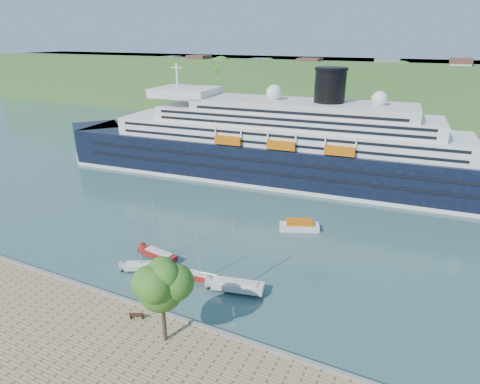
% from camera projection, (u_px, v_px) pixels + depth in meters
% --- Properties ---
extents(ground, '(400.00, 400.00, 0.00)m').
position_uv_depth(ground, '(148.00, 313.00, 51.93)').
color(ground, '#315755').
rests_on(ground, ground).
extents(far_hillside, '(400.00, 50.00, 24.00)m').
position_uv_depth(far_hillside, '(361.00, 91.00, 169.25)').
color(far_hillside, '#2E5923').
rests_on(far_hillside, ground).
extents(quay_coping, '(220.00, 0.50, 0.30)m').
position_uv_depth(quay_coping, '(147.00, 307.00, 51.34)').
color(quay_coping, slate).
rests_on(quay_coping, promenade).
extents(cruise_ship, '(122.61, 27.90, 27.30)m').
position_uv_depth(cruise_ship, '(273.00, 125.00, 96.34)').
color(cruise_ship, black).
rests_on(cruise_ship, ground).
extents(park_bench, '(1.90, 1.38, 1.12)m').
position_uv_depth(park_bench, '(137.00, 314.00, 49.30)').
color(park_bench, '#3F2012').
rests_on(park_bench, promenade).
extents(promenade_tree, '(6.80, 6.80, 11.27)m').
position_uv_depth(promenade_tree, '(162.00, 299.00, 44.00)').
color(promenade_tree, '#326A1C').
rests_on(promenade_tree, promenade).
extents(floating_pontoon, '(16.15, 3.73, 0.36)m').
position_uv_depth(floating_pontoon, '(193.00, 277.00, 59.44)').
color(floating_pontoon, '#69645E').
rests_on(floating_pontoon, ground).
extents(sailboat_white_near, '(6.67, 4.51, 8.45)m').
position_uv_depth(sailboat_white_near, '(143.00, 246.00, 59.79)').
color(sailboat_white_near, silver).
rests_on(sailboat_white_near, ground).
extents(sailboat_red, '(6.48, 2.45, 8.17)m').
position_uv_depth(sailboat_red, '(201.00, 258.00, 57.08)').
color(sailboat_red, maroon).
rests_on(sailboat_red, ground).
extents(sailboat_white_far, '(8.34, 3.91, 10.40)m').
position_uv_depth(sailboat_white_far, '(238.00, 260.00, 54.33)').
color(sailboat_white_far, silver).
rests_on(sailboat_white_far, ground).
extents(tender_launch, '(7.67, 5.08, 2.01)m').
position_uv_depth(tender_launch, '(299.00, 225.00, 73.94)').
color(tender_launch, '#C55F0B').
rests_on(tender_launch, ground).
extents(sailboat_extra, '(7.31, 3.00, 9.17)m').
position_uv_depth(sailboat_extra, '(157.00, 234.00, 62.66)').
color(sailboat_extra, maroon).
rests_on(sailboat_extra, ground).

